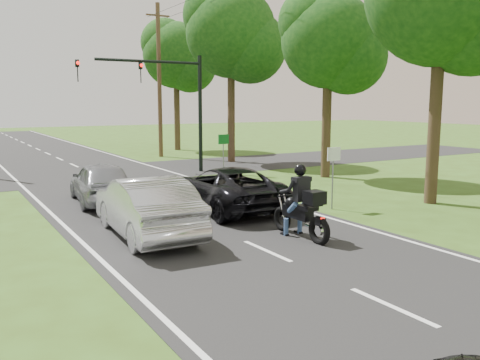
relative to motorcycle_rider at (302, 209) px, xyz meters
name	(u,v)px	position (x,y,z in m)	size (l,w,h in m)	color
ground	(267,251)	(-1.51, -0.57, -0.80)	(140.00, 140.00, 0.00)	#324B15
road	(131,191)	(-1.51, 9.43, -0.79)	(8.00, 100.00, 0.01)	black
cross_road	(93,174)	(-1.51, 15.43, -0.79)	(60.00, 7.00, 0.01)	black
motorcycle_rider	(302,209)	(0.00, 0.00, 0.00)	(0.67, 2.35, 2.03)	black
dark_suv	(228,188)	(0.10, 4.23, -0.05)	(2.43, 5.26, 1.46)	black
silver_sedan	(146,206)	(-3.50, 2.34, 0.03)	(1.72, 4.95, 1.63)	silver
silver_suv	(101,182)	(-3.27, 7.54, -0.02)	(1.80, 4.47, 1.52)	gray
traffic_signal	(167,92)	(1.83, 13.43, 3.34)	(6.38, 0.44, 6.00)	black
utility_pole_far	(159,80)	(4.69, 21.43, 4.29)	(1.60, 0.28, 10.00)	brown
sign_white	(333,163)	(3.19, 2.41, 0.80)	(0.55, 0.07, 2.12)	slate
sign_green	(223,146)	(3.39, 10.41, 0.80)	(0.55, 0.07, 2.12)	slate
tree_row_c	(335,46)	(8.24, 8.23, 5.44)	(4.80, 4.65, 8.76)	#332316
tree_row_d	(238,38)	(7.60, 16.19, 6.64)	(5.76, 5.58, 10.45)	#332316
tree_row_e	(181,59)	(7.97, 25.21, 6.04)	(5.28, 5.12, 9.61)	#332316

